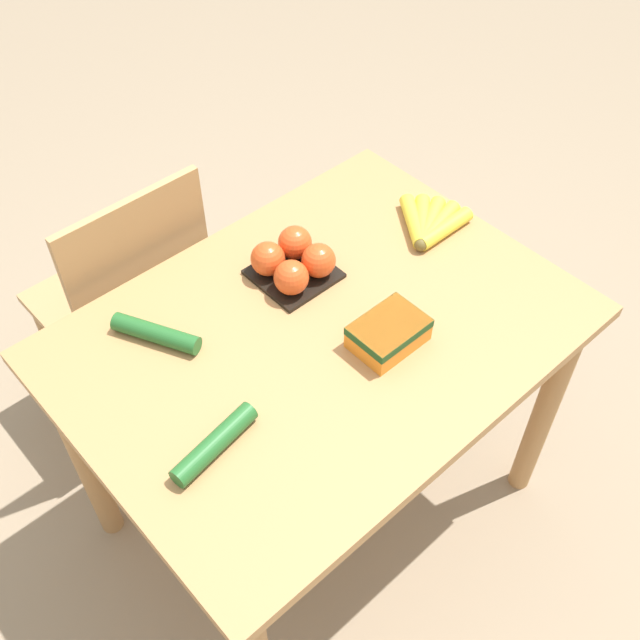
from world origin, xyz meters
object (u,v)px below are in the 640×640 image
carrot_bag (389,332)px  cucumber_near (215,444)px  banana_bunch (429,224)px  chair (131,305)px  cucumber_far (156,333)px  tomato_pack (293,261)px

carrot_bag → cucumber_near: size_ratio=0.76×
banana_bunch → cucumber_near: size_ratio=0.92×
chair → banana_bunch: 0.84m
carrot_bag → cucumber_far: size_ratio=0.79×
chair → banana_bunch: size_ratio=4.94×
banana_bunch → carrot_bag: 0.38m
tomato_pack → cucumber_near: (-0.42, -0.26, -0.02)m
banana_bunch → cucumber_far: 0.71m
banana_bunch → cucumber_near: 0.78m
chair → banana_bunch: bearing=136.7°
tomato_pack → cucumber_far: size_ratio=0.88×
tomato_pack → cucumber_near: bearing=-148.4°
banana_bunch → cucumber_near: (-0.77, -0.15, 0.00)m
banana_bunch → carrot_bag: bearing=-150.9°
chair → cucumber_near: chair is taller
cucumber_near → cucumber_far: bearing=76.5°
carrot_bag → cucumber_far: 0.49m
chair → banana_bunch: chair is taller
chair → tomato_pack: (0.23, -0.43, 0.32)m
tomato_pack → carrot_bag: tomato_pack is taller
chair → cucumber_far: bearing=72.5°
banana_bunch → cucumber_far: (-0.69, 0.15, 0.00)m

